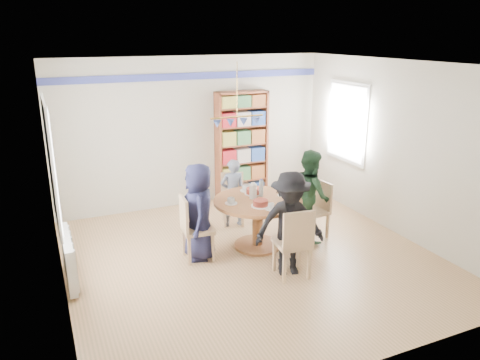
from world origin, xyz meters
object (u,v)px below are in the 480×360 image
chair_left (192,225)px  chair_right (318,207)px  radiator (69,258)px  chair_near (295,240)px  person_near (290,224)px  dining_table (258,212)px  person_left (199,212)px  chair_far (233,196)px  bookshelf (242,148)px  person_right (310,195)px  person_far (233,193)px

chair_left → chair_right: 2.04m
radiator → chair_near: (2.68, -1.04, 0.18)m
radiator → person_near: person_near is taller
radiator → chair_left: chair_left is taller
dining_table → person_left: bearing=178.6°
chair_left → chair_far: (1.05, 1.03, -0.05)m
radiator → person_near: bearing=-18.4°
chair_left → person_near: (1.04, -0.89, 0.19)m
bookshelf → chair_right: bearing=-79.7°
person_right → bookshelf: bookshelf is taller
chair_left → person_near: bearing=-40.5°
chair_right → person_right: (-0.16, -0.02, 0.22)m
dining_table → radiator: bearing=-180.0°
chair_near → person_near: (0.00, 0.15, 0.17)m
dining_table → person_far: person_far is taller
dining_table → person_left: 0.91m
chair_left → bookshelf: size_ratio=0.45×
chair_left → person_right: bearing=-1.4°
person_far → bookshelf: size_ratio=0.55×
chair_near → person_near: bearing=88.6°
chair_left → chair_near: chair_near is taller
chair_near → chair_far: bearing=89.6°
chair_far → person_near: (-0.01, -1.92, 0.24)m
radiator → person_far: person_far is taller
dining_table → person_right: person_right is taller
chair_left → person_left: bearing=11.3°
chair_near → bookshelf: bookshelf is taller
person_left → radiator: bearing=-76.6°
chair_far → chair_right: bearing=-46.7°
chair_left → person_left: (0.11, 0.02, 0.18)m
person_far → chair_left: bearing=47.9°
chair_far → bookshelf: bearing=58.7°
dining_table → person_near: 0.90m
person_left → person_far: person_left is taller
radiator → person_near: size_ratio=0.71×
chair_far → person_far: person_far is taller
person_left → person_near: person_near is taller
radiator → person_right: bearing=-0.8°
person_right → person_left: bearing=96.4°
bookshelf → person_right: bearing=-84.2°
dining_table → chair_far: (0.03, 1.03, -0.09)m
radiator → dining_table: size_ratio=0.77×
chair_near → person_near: 0.23m
person_near → bookshelf: size_ratio=0.68×
chair_left → person_right: 1.89m
dining_table → person_far: (-0.02, 0.90, 0.01)m
person_near → bookshelf: (0.62, 2.93, 0.31)m
bookshelf → chair_near: bearing=-101.5°
radiator → person_left: 1.79m
chair_left → chair_far: chair_left is taller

